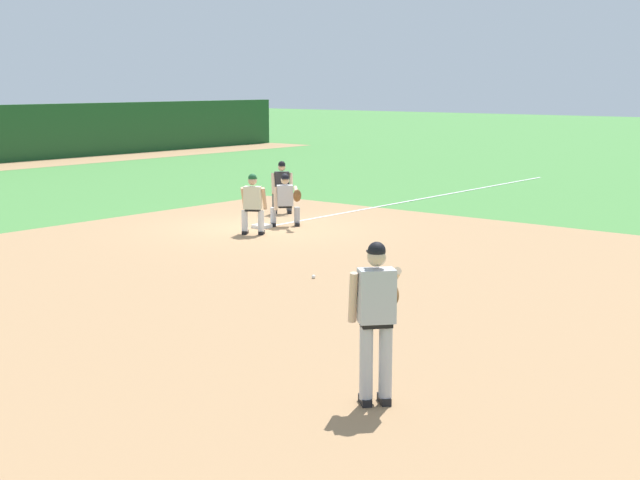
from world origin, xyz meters
name	(u,v)px	position (x,y,z in m)	size (l,w,h in m)	color
ground_plane	(262,228)	(0.00, 0.00, 0.00)	(160.00, 160.00, 0.00)	#47843D
infield_dirt_patch	(297,283)	(-4.14, -4.73, 0.00)	(18.00, 18.00, 0.01)	#A87F56
foul_line_stripe	(430,197)	(7.81, 0.00, 0.01)	(15.63, 0.10, 0.00)	white
first_base_bag	(262,226)	(0.00, 0.00, 0.04)	(0.38, 0.38, 0.09)	white
baseball	(314,277)	(-3.68, -4.73, 0.04)	(0.07, 0.07, 0.07)	white
pitcher	(377,313)	(-8.25, -9.44, 1.06)	(0.85, 0.54, 1.86)	black
first_baseman	(286,198)	(0.57, -0.31, 0.73)	(0.72, 1.09, 1.34)	black
baserunner	(253,202)	(-0.84, -0.50, 0.79)	(0.62, 0.68, 1.46)	black
umpire	(282,185)	(2.20, 1.29, 0.79)	(0.67, 0.67, 1.46)	black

